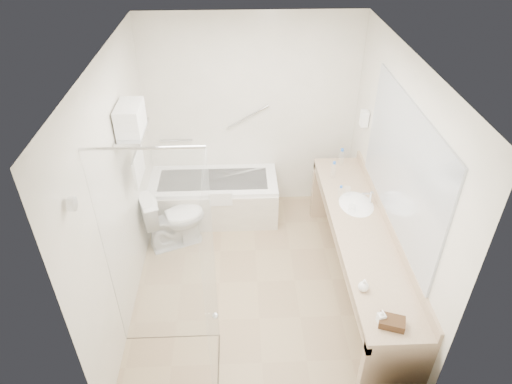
{
  "coord_description": "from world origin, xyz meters",
  "views": [
    {
      "loc": [
        -0.16,
        -3.57,
        3.69
      ],
      "look_at": [
        0.0,
        0.3,
        1.0
      ],
      "focal_mm": 32.0,
      "sensor_mm": 36.0,
      "label": 1
    }
  ],
  "objects_px": {
    "vanity_counter": "(359,244)",
    "water_bottle_left": "(341,157)",
    "bathtub": "(214,197)",
    "amenity_basket": "(392,322)",
    "toilet": "(174,219)"
  },
  "relations": [
    {
      "from": "vanity_counter",
      "to": "water_bottle_left",
      "type": "bearing_deg",
      "value": 88.98
    },
    {
      "from": "vanity_counter",
      "to": "water_bottle_left",
      "type": "distance_m",
      "value": 1.24
    },
    {
      "from": "bathtub",
      "to": "amenity_basket",
      "type": "height_order",
      "value": "amenity_basket"
    },
    {
      "from": "toilet",
      "to": "water_bottle_left",
      "type": "distance_m",
      "value": 2.11
    },
    {
      "from": "vanity_counter",
      "to": "bathtub",
      "type": "bearing_deg",
      "value": 137.65
    },
    {
      "from": "amenity_basket",
      "to": "toilet",
      "type": "bearing_deg",
      "value": 133.59
    },
    {
      "from": "bathtub",
      "to": "vanity_counter",
      "type": "xyz_separation_m",
      "value": [
        1.52,
        -1.39,
        0.36
      ]
    },
    {
      "from": "bathtub",
      "to": "water_bottle_left",
      "type": "height_order",
      "value": "water_bottle_left"
    },
    {
      "from": "toilet",
      "to": "water_bottle_left",
      "type": "relative_size",
      "value": 3.48
    },
    {
      "from": "vanity_counter",
      "to": "water_bottle_left",
      "type": "relative_size",
      "value": 12.71
    },
    {
      "from": "bathtub",
      "to": "toilet",
      "type": "relative_size",
      "value": 2.16
    },
    {
      "from": "vanity_counter",
      "to": "toilet",
      "type": "bearing_deg",
      "value": 156.73
    },
    {
      "from": "vanity_counter",
      "to": "amenity_basket",
      "type": "distance_m",
      "value": 1.2
    },
    {
      "from": "amenity_basket",
      "to": "water_bottle_left",
      "type": "bearing_deg",
      "value": 88.25
    },
    {
      "from": "water_bottle_left",
      "to": "bathtub",
      "type": "bearing_deg",
      "value": 173.07
    }
  ]
}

